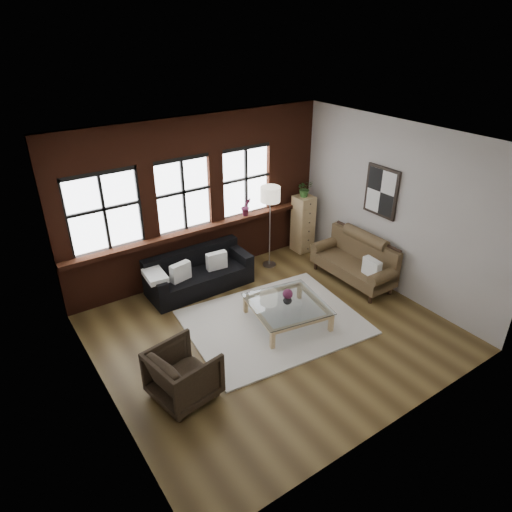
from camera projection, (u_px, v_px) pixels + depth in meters
floor at (271, 331)px, 7.75m from camera, size 5.50×5.50×0.00m
ceiling at (275, 143)px, 6.25m from camera, size 5.50×5.50×0.00m
wall_back at (196, 199)px, 8.82m from camera, size 5.50×0.00×5.50m
wall_front at (403, 329)px, 5.18m from camera, size 5.50×0.00×5.50m
wall_left at (93, 304)px, 5.63m from camera, size 0.00×5.00×5.00m
wall_right at (393, 209)px, 8.37m from camera, size 0.00×5.00×5.00m
brick_backwall at (198, 200)px, 8.78m from camera, size 5.50×0.12×3.20m
sill_ledge at (202, 228)px, 8.98m from camera, size 5.50×0.30×0.08m
window_left at (104, 213)px, 7.82m from camera, size 1.38×0.10×1.50m
window_mid at (183, 195)px, 8.57m from camera, size 1.38×0.10×1.50m
window_right at (245, 182)px, 9.27m from camera, size 1.38×0.10×1.50m
wall_poster at (381, 192)px, 8.46m from camera, size 0.05×0.74×0.94m
shag_rug at (274, 322)px, 7.95m from camera, size 3.12×2.56×0.03m
dark_sofa at (199, 272)px, 8.80m from camera, size 2.02×0.82×0.73m
pillow_a at (180, 272)px, 8.42m from camera, size 0.42×0.21×0.34m
pillow_b at (217, 261)px, 8.80m from camera, size 0.41×0.18×0.34m
vintage_settee at (353, 260)px, 8.98m from camera, size 0.80×1.80×0.96m
pillow_settee at (372, 268)px, 8.49m from camera, size 0.16×0.39×0.34m
armchair at (184, 374)px, 6.27m from camera, size 0.97×0.95×0.77m
coffee_table at (287, 313)px, 7.88m from camera, size 1.41×1.41×0.41m
vase at (288, 300)px, 7.74m from camera, size 0.19×0.19×0.16m
flowers at (288, 294)px, 7.69m from camera, size 0.17×0.17×0.17m
drawer_chest at (303, 224)px, 10.14m from camera, size 0.40×0.40×1.28m
potted_plant_top at (305, 189)px, 9.75m from camera, size 0.39×0.36×0.36m
floor_lamp at (270, 224)px, 9.34m from camera, size 0.40×0.40×1.91m
sill_plant at (246, 207)px, 9.36m from camera, size 0.23×0.20×0.38m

